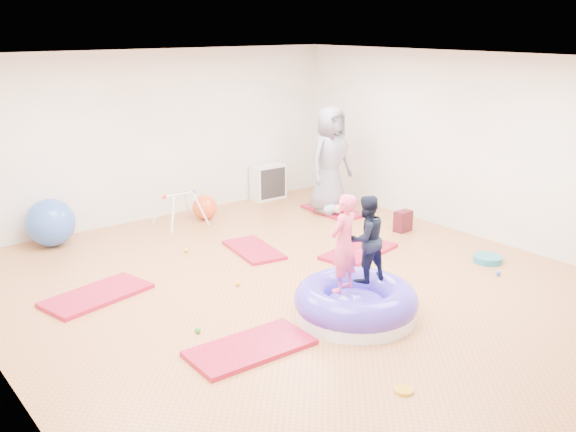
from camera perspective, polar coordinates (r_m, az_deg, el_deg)
room at (r=7.59m, az=1.39°, el=3.10°), size 7.01×8.01×2.81m
gym_mat_front_left at (r=6.67m, az=-3.36°, el=-11.62°), size 1.29×0.67×0.05m
gym_mat_mid_left at (r=8.18m, az=-16.63°, el=-6.76°), size 1.38×0.91×0.05m
gym_mat_center_back at (r=9.38m, az=-3.07°, el=-3.01°), size 0.71×1.16×0.05m
gym_mat_right at (r=9.34m, az=6.30°, el=-3.15°), size 1.30×0.84×0.05m
gym_mat_rear_right at (r=11.31m, az=4.02°, el=0.46°), size 0.61×1.16×0.05m
inflatable_cushion at (r=7.32m, az=6.04°, el=-7.72°), size 1.40×1.40×0.44m
child_pink at (r=6.96m, az=4.98°, el=-2.04°), size 0.46×0.36×1.10m
child_navy at (r=7.28m, az=6.95°, el=-1.65°), size 0.53×0.43×1.01m
adult_caregiver at (r=11.02m, az=3.76°, el=5.03°), size 0.95×0.68×1.82m
infant at (r=11.01m, az=4.02°, el=0.67°), size 0.33×0.34×0.20m
ball_pit_balls at (r=8.38m, az=1.34°, el=-5.39°), size 4.03×3.37×0.07m
exercise_ball_blue at (r=10.12m, az=-20.36°, el=-0.56°), size 0.72×0.72×0.72m
exercise_ball_orange at (r=10.92m, az=-7.41°, el=0.77°), size 0.42×0.42×0.42m
infant_play_gym at (r=10.58m, az=-9.59°, el=1.04°), size 0.72×0.68×0.55m
cube_shelf at (r=12.09m, az=-1.75°, el=3.05°), size 0.65×0.32×0.65m
balance_disc at (r=9.37m, az=17.33°, el=-3.66°), size 0.40×0.40×0.09m
backpack at (r=10.38m, az=10.19°, el=-0.46°), size 0.30×0.20×0.33m
yellow_toy at (r=6.10m, az=10.25°, el=-14.99°), size 0.18×0.18×0.03m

